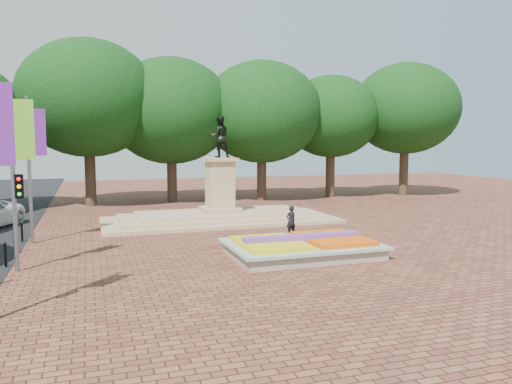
# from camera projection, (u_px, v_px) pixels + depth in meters

# --- Properties ---
(ground) EXTENTS (90.00, 90.00, 0.00)m
(ground) POSITION_uv_depth(u_px,v_px,m) (264.00, 248.00, 22.92)
(ground) COLOR brown
(ground) RESTS_ON ground
(flower_bed) EXTENTS (6.30, 4.30, 0.91)m
(flower_bed) POSITION_uv_depth(u_px,v_px,m) (302.00, 247.00, 21.32)
(flower_bed) COLOR gray
(flower_bed) RESTS_ON ground
(monument) EXTENTS (14.00, 6.00, 6.40)m
(monument) POSITION_uv_depth(u_px,v_px,m) (220.00, 207.00, 30.37)
(monument) COLOR tan
(monument) RESTS_ON ground
(tree_row_back) EXTENTS (44.80, 8.80, 10.43)m
(tree_row_back) POSITION_uv_depth(u_px,v_px,m) (216.00, 119.00, 39.96)
(tree_row_back) COLOR #3B2D20
(tree_row_back) RESTS_ON ground
(banner_poles) EXTENTS (0.88, 11.17, 7.00)m
(banner_poles) POSITION_uv_depth(u_px,v_px,m) (15.00, 169.00, 18.09)
(banner_poles) COLOR slate
(banner_poles) RESTS_ON ground
(bollard_row) EXTENTS (0.12, 13.12, 0.98)m
(bollard_row) POSITION_uv_depth(u_px,v_px,m) (0.00, 262.00, 18.04)
(bollard_row) COLOR black
(bollard_row) RESTS_ON ground
(pedestrian) EXTENTS (0.65, 0.51, 1.59)m
(pedestrian) POSITION_uv_depth(u_px,v_px,m) (291.00, 221.00, 25.62)
(pedestrian) COLOR black
(pedestrian) RESTS_ON ground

